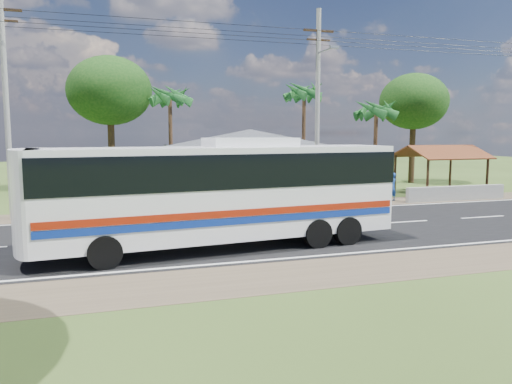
# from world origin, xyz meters

# --- Properties ---
(ground) EXTENTS (120.00, 120.00, 0.00)m
(ground) POSITION_xyz_m (0.00, 0.00, 0.00)
(ground) COLOR #2F4418
(ground) RESTS_ON ground
(road) EXTENTS (120.00, 16.00, 0.03)m
(road) POSITION_xyz_m (0.00, 0.00, 0.01)
(road) COLOR black
(road) RESTS_ON ground
(house) EXTENTS (12.40, 10.00, 5.00)m
(house) POSITION_xyz_m (1.00, 13.00, 2.64)
(house) COLOR tan
(house) RESTS_ON ground
(waiting_shed) EXTENTS (5.20, 4.48, 3.35)m
(waiting_shed) POSITION_xyz_m (13.00, 8.50, 2.73)
(waiting_shed) COLOR #352213
(waiting_shed) RESTS_ON ground
(concrete_barrier) EXTENTS (7.00, 0.30, 0.90)m
(concrete_barrier) POSITION_xyz_m (12.00, 5.60, 0.45)
(concrete_barrier) COLOR #9E9E99
(concrete_barrier) RESTS_ON ground
(utility_poles) EXTENTS (32.80, 2.22, 11.00)m
(utility_poles) POSITION_xyz_m (2.67, 6.49, 5.77)
(utility_poles) COLOR #9E9E99
(utility_poles) RESTS_ON ground
(palm_near) EXTENTS (2.80, 2.80, 6.70)m
(palm_near) POSITION_xyz_m (9.50, 11.00, 5.71)
(palm_near) COLOR #47301E
(palm_near) RESTS_ON ground
(palm_mid) EXTENTS (2.80, 2.80, 8.20)m
(palm_mid) POSITION_xyz_m (6.00, 15.50, 7.16)
(palm_mid) COLOR #47301E
(palm_mid) RESTS_ON ground
(palm_far) EXTENTS (2.80, 2.80, 7.70)m
(palm_far) POSITION_xyz_m (-4.00, 16.00, 6.68)
(palm_far) COLOR #47301E
(palm_far) RESTS_ON ground
(tree_behind_house) EXTENTS (6.00, 6.00, 9.61)m
(tree_behind_house) POSITION_xyz_m (-8.00, 18.00, 7.12)
(tree_behind_house) COLOR #47301E
(tree_behind_house) RESTS_ON ground
(tree_behind_shed) EXTENTS (5.60, 5.60, 9.02)m
(tree_behind_shed) POSITION_xyz_m (16.00, 16.00, 6.68)
(tree_behind_shed) COLOR #47301E
(tree_behind_shed) RESTS_ON ground
(coach_bus) EXTENTS (12.97, 3.85, 3.97)m
(coach_bus) POSITION_xyz_m (-4.77, -2.58, 2.27)
(coach_bus) COLOR white
(coach_bus) RESTS_ON ground
(motorcycle) EXTENTS (1.61, 0.58, 0.84)m
(motorcycle) POSITION_xyz_m (2.49, 5.74, 0.42)
(motorcycle) COLOR black
(motorcycle) RESTS_ON ground
(person) EXTENTS (0.74, 0.62, 1.73)m
(person) POSITION_xyz_m (8.13, 6.64, 0.87)
(person) COLOR navy
(person) RESTS_ON ground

